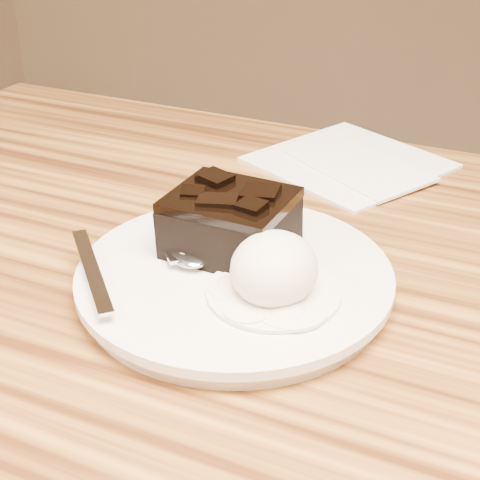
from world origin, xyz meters
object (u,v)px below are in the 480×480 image
at_px(plate, 235,281).
at_px(napkin, 349,161).
at_px(ice_cream_scoop, 274,269).
at_px(brownie, 231,227).
at_px(spoon, 189,255).

height_order(plate, napkin, plate).
xyz_separation_m(ice_cream_scoop, napkin, (-0.03, 0.29, -0.04)).
xyz_separation_m(brownie, spoon, (-0.02, -0.03, -0.02)).
height_order(brownie, napkin, brownie).
distance_m(ice_cream_scoop, spoon, 0.08).
distance_m(ice_cream_scoop, napkin, 0.29).
bearing_deg(brownie, plate, -59.55).
distance_m(plate, napkin, 0.27).
distance_m(brownie, napkin, 0.25).
bearing_deg(plate, spoon, -176.82).
relative_size(ice_cream_scoop, spoon, 0.36).
relative_size(plate, spoon, 1.32).
relative_size(brownie, spoon, 0.49).
bearing_deg(brownie, spoon, -127.72).
bearing_deg(brownie, napkin, 84.81).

